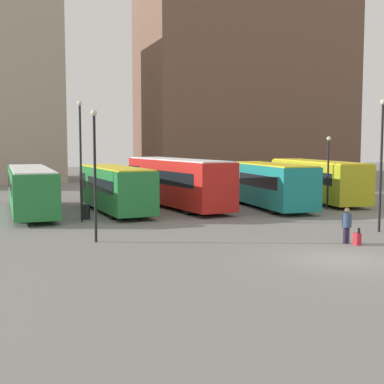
{
  "coord_description": "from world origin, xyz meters",
  "views": [
    {
      "loc": [
        -11.95,
        -16.82,
        4.43
      ],
      "look_at": [
        -1.31,
        13.04,
        1.46
      ],
      "focal_mm": 50.0,
      "sensor_mm": 36.0,
      "label": 1
    }
  ],
  "objects_px": {
    "lamp_post_3": "(81,152)",
    "trash_bin": "(86,212)",
    "bus_0": "(31,188)",
    "lamp_post_2": "(328,166)",
    "lamp_post_1": "(381,156)",
    "bus_1": "(115,187)",
    "bus_3": "(269,184)",
    "lamp_post_0": "(95,165)",
    "traveler": "(347,222)",
    "bus_2": "(177,181)",
    "suitcase": "(357,239)",
    "bus_4": "(316,179)"
  },
  "relations": [
    {
      "from": "bus_0",
      "to": "lamp_post_2",
      "type": "height_order",
      "value": "lamp_post_2"
    },
    {
      "from": "bus_4",
      "to": "lamp_post_0",
      "type": "relative_size",
      "value": 2.05
    },
    {
      "from": "lamp_post_0",
      "to": "lamp_post_3",
      "type": "relative_size",
      "value": 0.87
    },
    {
      "from": "lamp_post_0",
      "to": "lamp_post_1",
      "type": "xyz_separation_m",
      "value": [
        13.66,
        -1.99,
        0.35
      ]
    },
    {
      "from": "lamp_post_2",
      "to": "bus_0",
      "type": "bearing_deg",
      "value": 165.58
    },
    {
      "from": "bus_2",
      "to": "suitcase",
      "type": "xyz_separation_m",
      "value": [
        3.22,
        -15.35,
        -1.53
      ]
    },
    {
      "from": "lamp_post_3",
      "to": "trash_bin",
      "type": "height_order",
      "value": "lamp_post_3"
    },
    {
      "from": "bus_2",
      "to": "lamp_post_0",
      "type": "distance_m",
      "value": 13.18
    },
    {
      "from": "lamp_post_2",
      "to": "bus_3",
      "type": "bearing_deg",
      "value": 148.08
    },
    {
      "from": "bus_0",
      "to": "traveler",
      "type": "bearing_deg",
      "value": -140.92
    },
    {
      "from": "trash_bin",
      "to": "bus_4",
      "type": "bearing_deg",
      "value": 12.16
    },
    {
      "from": "lamp_post_1",
      "to": "lamp_post_3",
      "type": "distance_m",
      "value": 15.8
    },
    {
      "from": "bus_2",
      "to": "trash_bin",
      "type": "xyz_separation_m",
      "value": [
        -6.67,
        -3.57,
        -1.37
      ]
    },
    {
      "from": "lamp_post_1",
      "to": "lamp_post_2",
      "type": "distance_m",
      "value": 8.84
    },
    {
      "from": "bus_2",
      "to": "traveler",
      "type": "relative_size",
      "value": 7.53
    },
    {
      "from": "bus_0",
      "to": "trash_bin",
      "type": "bearing_deg",
      "value": -144.27
    },
    {
      "from": "bus_1",
      "to": "bus_2",
      "type": "bearing_deg",
      "value": -81.58
    },
    {
      "from": "suitcase",
      "to": "lamp_post_3",
      "type": "bearing_deg",
      "value": 46.66
    },
    {
      "from": "bus_0",
      "to": "bus_1",
      "type": "distance_m",
      "value": 5.22
    },
    {
      "from": "suitcase",
      "to": "traveler",
      "type": "bearing_deg",
      "value": 28.94
    },
    {
      "from": "lamp_post_1",
      "to": "lamp_post_2",
      "type": "xyz_separation_m",
      "value": [
        2.62,
        8.39,
        -0.89
      ]
    },
    {
      "from": "bus_0",
      "to": "lamp_post_3",
      "type": "relative_size",
      "value": 1.79
    },
    {
      "from": "bus_2",
      "to": "lamp_post_1",
      "type": "bearing_deg",
      "value": -161.5
    },
    {
      "from": "bus_2",
      "to": "bus_4",
      "type": "relative_size",
      "value": 1.0
    },
    {
      "from": "bus_3",
      "to": "bus_4",
      "type": "distance_m",
      "value": 6.02
    },
    {
      "from": "bus_3",
      "to": "lamp_post_0",
      "type": "relative_size",
      "value": 1.62
    },
    {
      "from": "lamp_post_0",
      "to": "trash_bin",
      "type": "height_order",
      "value": "lamp_post_0"
    },
    {
      "from": "bus_2",
      "to": "traveler",
      "type": "height_order",
      "value": "bus_2"
    },
    {
      "from": "lamp_post_1",
      "to": "lamp_post_2",
      "type": "bearing_deg",
      "value": 72.66
    },
    {
      "from": "lamp_post_1",
      "to": "bus_3",
      "type": "bearing_deg",
      "value": 93.46
    },
    {
      "from": "lamp_post_2",
      "to": "lamp_post_3",
      "type": "relative_size",
      "value": 0.72
    },
    {
      "from": "traveler",
      "to": "lamp_post_1",
      "type": "height_order",
      "value": "lamp_post_1"
    },
    {
      "from": "bus_2",
      "to": "lamp_post_3",
      "type": "height_order",
      "value": "lamp_post_3"
    },
    {
      "from": "bus_2",
      "to": "traveler",
      "type": "distance_m",
      "value": 15.21
    },
    {
      "from": "bus_3",
      "to": "lamp_post_1",
      "type": "xyz_separation_m",
      "value": [
        0.63,
        -10.42,
        2.14
      ]
    },
    {
      "from": "bus_2",
      "to": "suitcase",
      "type": "height_order",
      "value": "bus_2"
    },
    {
      "from": "lamp_post_0",
      "to": "lamp_post_3",
      "type": "bearing_deg",
      "value": 87.52
    },
    {
      "from": "bus_2",
      "to": "bus_0",
      "type": "bearing_deg",
      "value": 80.34
    },
    {
      "from": "bus_3",
      "to": "bus_4",
      "type": "bearing_deg",
      "value": -60.45
    },
    {
      "from": "bus_1",
      "to": "bus_3",
      "type": "relative_size",
      "value": 1.03
    },
    {
      "from": "bus_0",
      "to": "lamp_post_2",
      "type": "distance_m",
      "value": 19.13
    },
    {
      "from": "bus_4",
      "to": "lamp_post_2",
      "type": "distance_m",
      "value": 5.33
    },
    {
      "from": "bus_1",
      "to": "lamp_post_3",
      "type": "height_order",
      "value": "lamp_post_3"
    },
    {
      "from": "bus_1",
      "to": "lamp_post_1",
      "type": "distance_m",
      "value": 16.19
    },
    {
      "from": "bus_2",
      "to": "bus_3",
      "type": "relative_size",
      "value": 1.26
    },
    {
      "from": "traveler",
      "to": "lamp_post_3",
      "type": "distance_m",
      "value": 14.75
    },
    {
      "from": "lamp_post_0",
      "to": "lamp_post_1",
      "type": "height_order",
      "value": "lamp_post_1"
    },
    {
      "from": "lamp_post_2",
      "to": "lamp_post_3",
      "type": "bearing_deg",
      "value": 179.97
    },
    {
      "from": "bus_3",
      "to": "trash_bin",
      "type": "relative_size",
      "value": 11.12
    },
    {
      "from": "bus_0",
      "to": "bus_3",
      "type": "distance_m",
      "value": 15.48
    }
  ]
}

